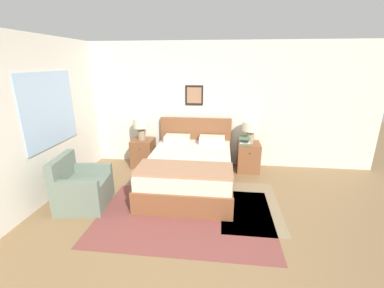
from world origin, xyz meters
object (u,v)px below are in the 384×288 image
Objects in this scene: nightstand_near_window at (143,153)px; table_lamp_near_window at (141,125)px; bed at (190,169)px; table_lamp_by_door at (251,128)px; armchair at (82,189)px; nightstand_by_door at (248,157)px.

nightstand_near_window is 0.61m from table_lamp_near_window.
nightstand_near_window is at bearing 143.97° from bed.
bed is 4.68× the size of table_lamp_by_door.
armchair is 3.23m from nightstand_by_door.
armchair reaches higher than nightstand_by_door.
armchair is 1.39× the size of nightstand_near_window.
table_lamp_near_window is (-1.14, 0.82, 0.60)m from bed.
table_lamp_near_window is at bearing 144.37° from bed.
table_lamp_by_door is at bearing -0.08° from nightstand_near_window.
bed and table_lamp_by_door have the same top height.
nightstand_by_door is 1.29× the size of table_lamp_by_door.
armchair is at bearing -147.77° from nightstand_by_door.
nightstand_near_window is at bearing 180.00° from nightstand_by_door.
nightstand_by_door is 0.61m from table_lamp_by_door.
table_lamp_near_window and table_lamp_by_door have the same top height.
nightstand_near_window is 2.34m from table_lamp_by_door.
bed is 2.60× the size of armchair.
table_lamp_near_window is at bearing -166.02° from nightstand_near_window.
nightstand_near_window is 2.26m from nightstand_by_door.
nightstand_by_door is at bearing 114.98° from armchair.
nightstand_near_window is at bearing 13.98° from table_lamp_near_window.
table_lamp_by_door is at bearing 114.89° from armchair.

